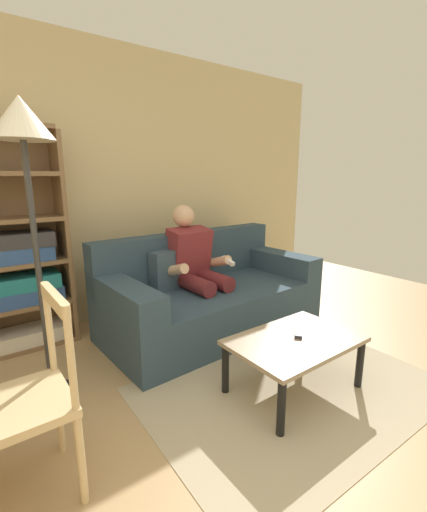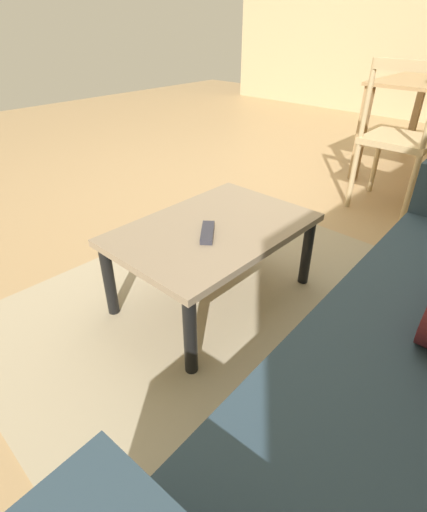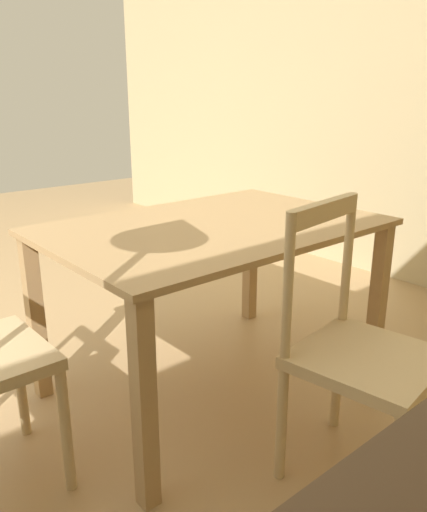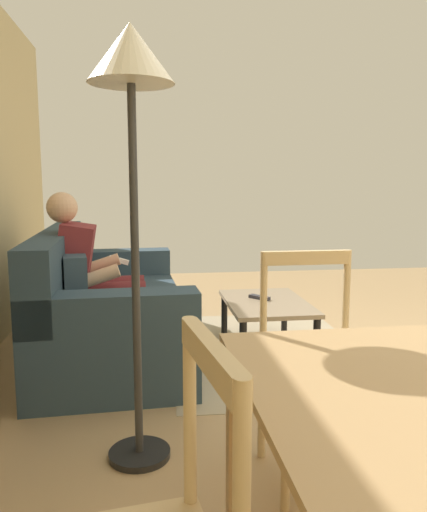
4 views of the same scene
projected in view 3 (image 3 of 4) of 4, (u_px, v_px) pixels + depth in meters
name	position (u px, v px, depth m)	size (l,w,h in m)	color
wall_side	(335.00, 80.00, 3.73)	(0.12, 5.55, 2.68)	#C8B586
dining_table	(214.00, 248.00, 2.12)	(1.34, 0.92, 0.74)	tan
dining_chair_near_wall	(359.00, 353.00, 1.65)	(0.48, 0.48, 0.92)	#D1B27F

